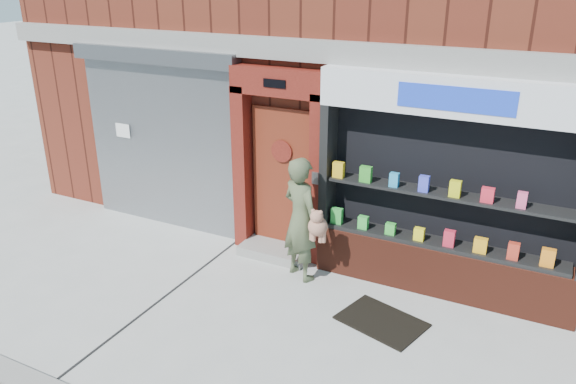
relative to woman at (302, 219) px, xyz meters
The scene contains 6 objects.
ground 1.60m from the woman, 84.85° to the right, with size 80.00×80.00×0.00m, color #9E9E99.
shutter_bay 3.06m from the woman, 167.90° to the left, with size 3.10×0.30×3.04m.
red_door_bay 1.00m from the woman, 138.92° to the left, with size 1.52×0.58×2.90m.
pharmacy_bay 1.99m from the woman, 15.12° to the left, with size 3.50×0.41×3.00m.
woman is the anchor object (origin of this frame).
doormat 1.78m from the woman, 22.41° to the right, with size 1.03×0.72×0.03m, color black.
Camera 1 is at (2.94, -5.19, 4.19)m, focal length 35.00 mm.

